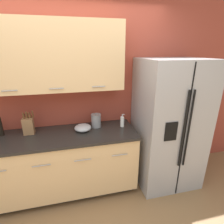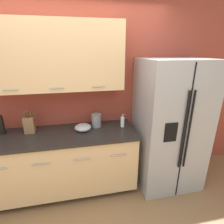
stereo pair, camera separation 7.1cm
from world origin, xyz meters
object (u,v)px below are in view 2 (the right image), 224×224
at_px(knife_block, 29,124).
at_px(soap_dispenser, 123,122).
at_px(steel_canister, 96,120).
at_px(refrigerator, 169,125).
at_px(wine_bottle, 1,124).
at_px(mixing_bowl, 83,127).

bearing_deg(knife_block, soap_dispenser, -2.95).
bearing_deg(knife_block, steel_canister, 1.03).
relative_size(refrigerator, wine_bottle, 5.89).
height_order(knife_block, soap_dispenser, knife_block).
relative_size(knife_block, wine_bottle, 1.00).
distance_m(knife_block, mixing_bowl, 0.69).
bearing_deg(refrigerator, steel_canister, 168.98).
bearing_deg(knife_block, wine_bottle, 173.65).
bearing_deg(knife_block, mixing_bowl, -5.97).
height_order(wine_bottle, steel_canister, wine_bottle).
bearing_deg(mixing_bowl, wine_bottle, 173.91).
bearing_deg(refrigerator, mixing_bowl, 174.76).
xyz_separation_m(refrigerator, mixing_bowl, (-1.21, 0.11, 0.03)).
height_order(soap_dispenser, steel_canister, steel_canister).
xyz_separation_m(wine_bottle, soap_dispenser, (1.58, -0.10, -0.06)).
xyz_separation_m(refrigerator, steel_canister, (-1.01, 0.20, 0.08)).
distance_m(refrigerator, knife_block, 1.90).
height_order(wine_bottle, mixing_bowl, wine_bottle).
bearing_deg(steel_canister, knife_block, -178.97).
xyz_separation_m(steel_canister, mixing_bowl, (-0.19, -0.09, -0.05)).
distance_m(soap_dispenser, mixing_bowl, 0.55).
relative_size(refrigerator, knife_block, 5.87).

